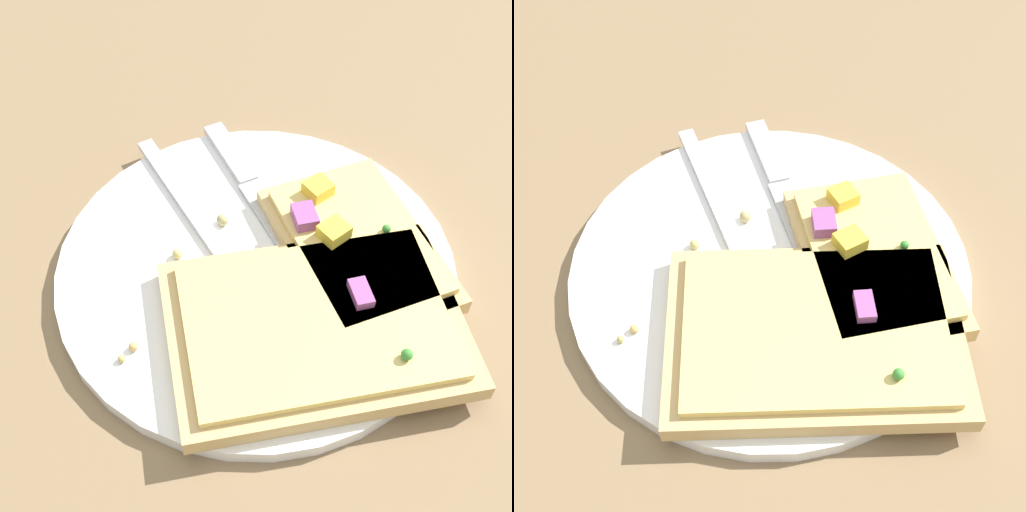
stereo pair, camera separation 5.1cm
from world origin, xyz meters
TOP-DOWN VIEW (x-y plane):
  - ground_plane at (0.00, 0.00)m, footprint 4.00×4.00m
  - plate at (0.00, 0.00)m, footprint 0.29×0.29m
  - fork at (-0.03, 0.01)m, footprint 0.15×0.19m
  - knife at (-0.01, 0.07)m, footprint 0.12×0.17m
  - pizza_slice_main at (0.05, -0.05)m, footprint 0.23×0.19m
  - pizza_slice_corner at (0.07, 0.02)m, footprint 0.16×0.18m
  - crumb_scatter at (-0.05, -0.00)m, footprint 0.05×0.13m

SIDE VIEW (x-z plane):
  - ground_plane at x=0.00m, z-range 0.00..0.00m
  - plate at x=0.00m, z-range 0.00..0.01m
  - fork at x=-0.03m, z-range 0.01..0.02m
  - knife at x=-0.01m, z-range 0.01..0.02m
  - crumb_scatter at x=-0.05m, z-range 0.01..0.02m
  - pizza_slice_main at x=0.05m, z-range 0.01..0.04m
  - pizza_slice_corner at x=0.07m, z-range 0.01..0.04m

